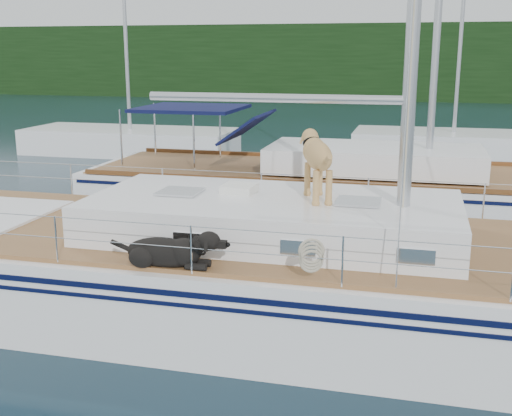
# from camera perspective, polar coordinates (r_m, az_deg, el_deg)

# --- Properties ---
(ground) EXTENTS (120.00, 120.00, 0.00)m
(ground) POSITION_cam_1_polar(r_m,az_deg,el_deg) (9.83, -3.15, -9.20)
(ground) COLOR black
(ground) RESTS_ON ground
(tree_line) EXTENTS (90.00, 3.00, 6.00)m
(tree_line) POSITION_cam_1_polar(r_m,az_deg,el_deg) (53.70, 11.62, 12.58)
(tree_line) COLOR black
(tree_line) RESTS_ON ground
(shore_bank) EXTENTS (92.00, 1.00, 1.20)m
(shore_bank) POSITION_cam_1_polar(r_m,az_deg,el_deg) (54.99, 11.57, 10.09)
(shore_bank) COLOR #595147
(shore_bank) RESTS_ON ground
(main_sailboat) EXTENTS (12.00, 3.80, 14.01)m
(main_sailboat) POSITION_cam_1_polar(r_m,az_deg,el_deg) (9.55, -2.64, -5.52)
(main_sailboat) COLOR white
(main_sailboat) RESTS_ON ground
(neighbor_sailboat) EXTENTS (11.00, 3.50, 13.30)m
(neighbor_sailboat) POSITION_cam_1_polar(r_m,az_deg,el_deg) (15.19, 6.25, 1.48)
(neighbor_sailboat) COLOR white
(neighbor_sailboat) RESTS_ON ground
(bg_boat_west) EXTENTS (8.00, 3.00, 11.65)m
(bg_boat_west) POSITION_cam_1_polar(r_m,az_deg,el_deg) (25.28, -11.09, 5.79)
(bg_boat_west) COLOR white
(bg_boat_west) RESTS_ON ground
(bg_boat_center) EXTENTS (7.20, 3.00, 11.65)m
(bg_boat_center) POSITION_cam_1_polar(r_m,az_deg,el_deg) (24.89, 17.10, 5.33)
(bg_boat_center) COLOR white
(bg_boat_center) RESTS_ON ground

